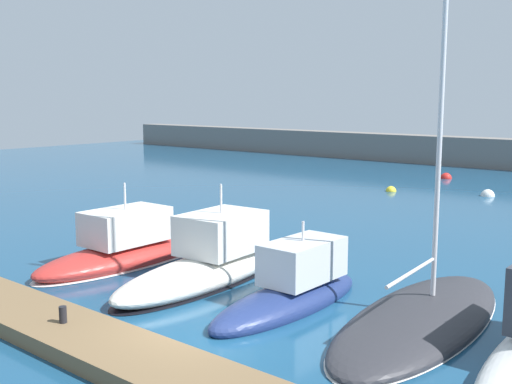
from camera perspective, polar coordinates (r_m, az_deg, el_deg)
ground_plane at (r=16.58m, az=-5.28°, el=-13.40°), size 120.00×120.00×0.00m
dock_pier at (r=15.18m, az=-11.27°, el=-14.83°), size 22.51×2.13×0.42m
motorboat_red_nearest at (r=24.16m, az=-11.77°, el=-5.04°), size 2.62×8.01×3.31m
motorboat_ivory_second at (r=21.48m, az=-4.32°, el=-6.40°), size 3.07×8.41×3.50m
motorboat_navy_third at (r=19.03m, az=3.38°, el=-8.96°), size 1.98×6.68×2.93m
sailboat_charcoal_fourth at (r=18.19m, az=14.93°, el=-11.06°), size 3.99×9.73×16.52m
mooring_buoy_red at (r=50.13m, az=17.05°, el=1.20°), size 0.88×0.88×0.88m
mooring_buoy_white at (r=42.08m, az=20.51°, el=-0.35°), size 0.87×0.87×0.87m
mooring_buoy_yellow at (r=42.39m, az=12.29°, el=0.07°), size 0.70×0.70×0.70m
dock_bollard at (r=17.16m, az=-17.32°, el=-10.70°), size 0.20×0.20×0.44m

